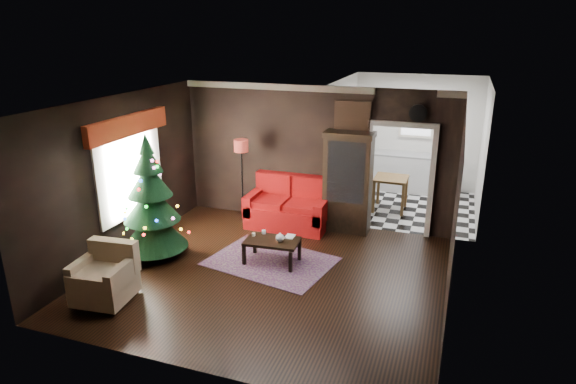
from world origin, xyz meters
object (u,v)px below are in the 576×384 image
(floor_lamp, at_px, (242,184))
(teapot, at_px, (280,238))
(curio_cabinet, at_px, (348,185))
(loveseat, at_px, (288,203))
(kitchen_table, at_px, (390,194))
(armchair, at_px, (103,273))
(wall_clock, at_px, (418,113))
(coffee_table, at_px, (272,251))
(christmas_tree, at_px, (151,200))

(floor_lamp, distance_m, teapot, 2.13)
(curio_cabinet, height_order, floor_lamp, curio_cabinet)
(loveseat, height_order, curio_cabinet, curio_cabinet)
(kitchen_table, bearing_deg, floor_lamp, -148.27)
(armchair, xyz_separation_m, kitchen_table, (3.40, 5.26, -0.09))
(armchair, bearing_deg, kitchen_table, 51.44)
(curio_cabinet, height_order, teapot, curio_cabinet)
(teapot, xyz_separation_m, wall_clock, (1.92, 2.04, 1.88))
(floor_lamp, relative_size, coffee_table, 2.00)
(loveseat, xyz_separation_m, teapot, (0.43, -1.64, -0.00))
(loveseat, xyz_separation_m, coffee_table, (0.27, -1.62, -0.28))
(loveseat, height_order, christmas_tree, christmas_tree)
(floor_lamp, bearing_deg, teapot, -48.49)
(armchair, relative_size, kitchen_table, 1.08)
(curio_cabinet, bearing_deg, armchair, -125.64)
(floor_lamp, relative_size, kitchen_table, 2.43)
(floor_lamp, bearing_deg, christmas_tree, -111.94)
(coffee_table, xyz_separation_m, wall_clock, (2.08, 2.02, 2.16))
(curio_cabinet, bearing_deg, coffee_table, -115.51)
(teapot, distance_m, kitchen_table, 3.57)
(christmas_tree, bearing_deg, loveseat, 49.20)
(kitchen_table, bearing_deg, coffee_table, -115.05)
(floor_lamp, xyz_separation_m, kitchen_table, (2.77, 1.71, -0.45))
(curio_cabinet, xyz_separation_m, kitchen_table, (0.65, 1.43, -0.57))
(loveseat, xyz_separation_m, curio_cabinet, (1.15, 0.22, 0.45))
(christmas_tree, height_order, armchair, christmas_tree)
(wall_clock, distance_m, kitchen_table, 2.43)
(curio_cabinet, relative_size, armchair, 2.34)
(loveseat, distance_m, teapot, 1.69)
(loveseat, relative_size, armchair, 2.09)
(christmas_tree, bearing_deg, wall_clock, 30.75)
(christmas_tree, relative_size, armchair, 2.71)
(coffee_table, relative_size, teapot, 5.59)
(christmas_tree, bearing_deg, teapot, 10.64)
(coffee_table, xyz_separation_m, kitchen_table, (1.53, 3.27, 0.16))
(teapot, bearing_deg, coffee_table, 171.42)
(loveseat, relative_size, christmas_tree, 0.77)
(floor_lamp, xyz_separation_m, wall_clock, (3.32, 0.46, 1.55))
(armchair, height_order, kitchen_table, armchair)
(christmas_tree, xyz_separation_m, armchair, (0.18, -1.56, -0.59))
(christmas_tree, height_order, teapot, christmas_tree)
(loveseat, height_order, wall_clock, wall_clock)
(curio_cabinet, relative_size, christmas_tree, 0.86)
(curio_cabinet, relative_size, teapot, 11.66)
(coffee_table, bearing_deg, wall_clock, 44.16)
(loveseat, relative_size, curio_cabinet, 0.89)
(christmas_tree, xyz_separation_m, kitchen_table, (3.57, 3.70, -0.68))
(wall_clock, relative_size, kitchen_table, 0.43)
(loveseat, distance_m, kitchen_table, 2.45)
(teapot, height_order, kitchen_table, kitchen_table)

